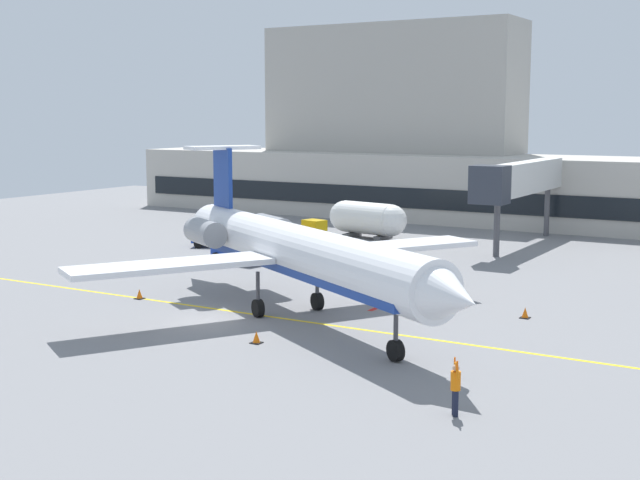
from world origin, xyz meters
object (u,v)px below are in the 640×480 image
baggage_tug (235,249)px  belt_loader (309,234)px  pushback_tractor (225,234)px  marshaller (455,387)px  fuel_tank (367,218)px  regional_jet (294,251)px

baggage_tug → belt_loader: bearing=86.9°
pushback_tractor → marshaller: pushback_tractor is taller
pushback_tractor → marshaller: 39.39m
fuel_tank → baggage_tug: bearing=-98.6°
belt_loader → marshaller: (24.03, -29.97, 0.09)m
baggage_tug → pushback_tractor: 7.10m
regional_jet → marshaller: bearing=-37.6°
regional_jet → marshaller: (12.50, -9.61, -2.32)m
belt_loader → marshaller: size_ratio=1.79×
pushback_tractor → fuel_tank: (7.10, 9.81, 0.66)m
pushback_tractor → belt_loader: (5.30, 3.67, -0.06)m
marshaller → fuel_tank: bearing=121.6°
fuel_tank → marshaller: bearing=-58.4°
regional_jet → fuel_tank: 28.28m
regional_jet → baggage_tug: size_ratio=6.28×
regional_jet → baggage_tug: 16.77m
regional_jet → fuel_tank: (-9.72, 26.50, -1.69)m
fuel_tank → marshaller: size_ratio=3.70×
pushback_tractor → fuel_tank: fuel_tank is taller
regional_jet → belt_loader: size_ratio=7.25×
baggage_tug → fuel_tank: fuel_tank is taller
pushback_tractor → marshaller: (29.33, -26.30, 0.03)m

